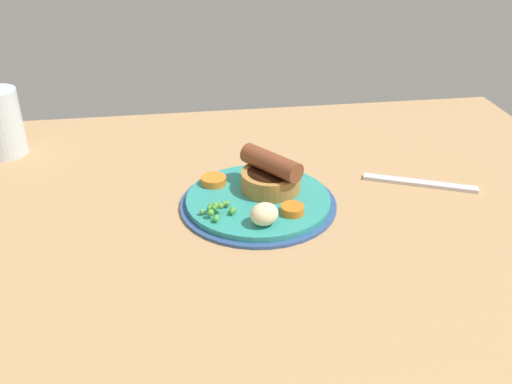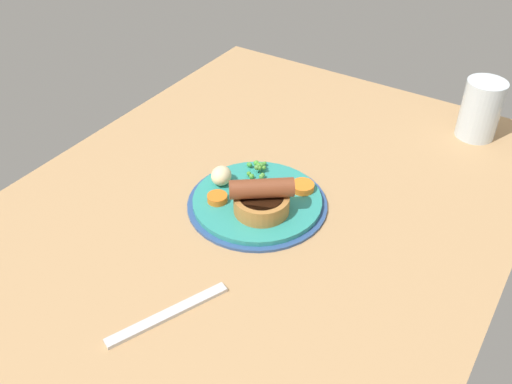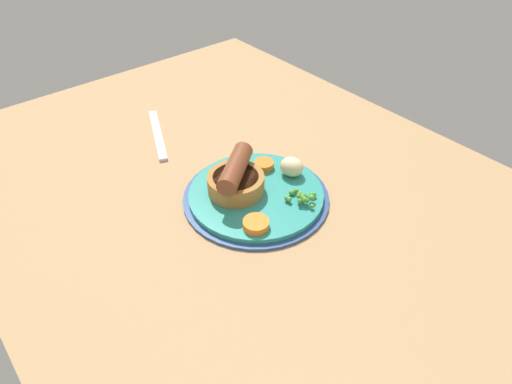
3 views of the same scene
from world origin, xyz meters
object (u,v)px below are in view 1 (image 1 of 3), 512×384
at_px(pea_pile, 217,208).
at_px(carrot_slice_2, 292,210).
at_px(sausage_pudding, 270,175).
at_px(dinner_plate, 259,203).
at_px(drinking_glass, 0,123).
at_px(carrot_slice_1, 214,180).
at_px(fork, 420,183).
at_px(potato_chunk_0, 264,214).

height_order(pea_pile, carrot_slice_2, pea_pile).
bearing_deg(sausage_pudding, dinner_plate, -76.82).
xyz_separation_m(dinner_plate, drinking_glass, (-0.42, 0.25, 0.05)).
bearing_deg(carrot_slice_2, drinking_glass, 147.05).
relative_size(dinner_plate, carrot_slice_1, 6.01).
bearing_deg(pea_pile, carrot_slice_1, 88.59).
bearing_deg(fork, sausage_pudding, -155.64).
xyz_separation_m(sausage_pudding, carrot_slice_1, (-0.08, 0.03, -0.02)).
bearing_deg(sausage_pudding, pea_pile, -91.26).
height_order(potato_chunk_0, drinking_glass, drinking_glass).
distance_m(dinner_plate, fork, 0.27).
distance_m(sausage_pudding, potato_chunk_0, 0.10).
height_order(carrot_slice_1, carrot_slice_2, same).
distance_m(carrot_slice_1, drinking_glass, 0.41).
bearing_deg(pea_pile, dinner_plate, 29.21).
distance_m(fork, drinking_glass, 0.73).
bearing_deg(carrot_slice_1, dinner_plate, -41.60).
bearing_deg(carrot_slice_1, fork, -4.48).
relative_size(dinner_plate, fork, 1.32).
height_order(dinner_plate, pea_pile, pea_pile).
height_order(carrot_slice_1, fork, carrot_slice_1).
height_order(sausage_pudding, carrot_slice_2, sausage_pudding).
bearing_deg(potato_chunk_0, fork, 20.58).
xyz_separation_m(fork, drinking_glass, (-0.69, 0.22, 0.06)).
bearing_deg(sausage_pudding, carrot_slice_2, -22.08).
xyz_separation_m(dinner_plate, carrot_slice_2, (0.04, -0.05, 0.01)).
distance_m(carrot_slice_1, fork, 0.33).
bearing_deg(dinner_plate, carrot_slice_1, 138.40).
xyz_separation_m(sausage_pudding, potato_chunk_0, (-0.02, -0.10, -0.01)).
bearing_deg(potato_chunk_0, pea_pile, 150.12).
distance_m(dinner_plate, potato_chunk_0, 0.08).
bearing_deg(fork, potato_chunk_0, -135.93).
bearing_deg(drinking_glass, carrot_slice_2, -32.95).
xyz_separation_m(carrot_slice_2, fork, (0.23, 0.08, -0.02)).
bearing_deg(carrot_slice_2, fork, 19.21).
bearing_deg(dinner_plate, fork, 6.33).
bearing_deg(carrot_slice_1, sausage_pudding, -19.35).
bearing_deg(drinking_glass, potato_chunk_0, -37.66).
height_order(sausage_pudding, carrot_slice_1, sausage_pudding).
bearing_deg(dinner_plate, potato_chunk_0, -92.22).
bearing_deg(drinking_glass, pea_pile, -38.87).
xyz_separation_m(sausage_pudding, carrot_slice_2, (0.02, -0.08, -0.02)).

